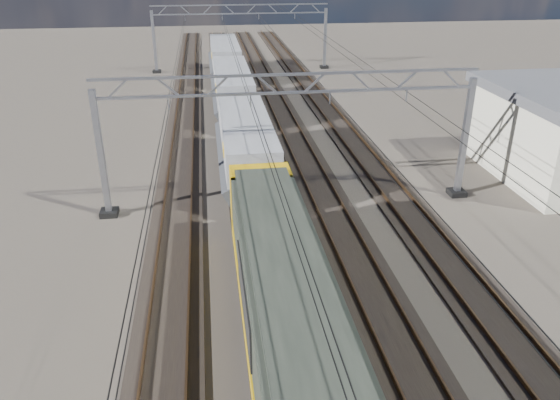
{
  "coord_description": "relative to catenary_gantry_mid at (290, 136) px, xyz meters",
  "views": [
    {
      "loc": [
        -4.12,
        -22.41,
        12.66
      ],
      "look_at": [
        -1.14,
        -0.46,
        2.4
      ],
      "focal_mm": 35.0,
      "sensor_mm": 36.0,
      "label": 1
    }
  ],
  "objects": [
    {
      "name": "ground",
      "position": [
        -0.0,
        -4.0,
        -3.91
      ],
      "size": [
        160.0,
        160.0,
        0.0
      ],
      "primitive_type": "plane",
      "color": "#2A2420",
      "rests_on": "ground"
    },
    {
      "name": "track_outer_west",
      "position": [
        -6.0,
        -4.0,
        -3.83
      ],
      "size": [
        2.6,
        140.0,
        0.3
      ],
      "color": "black",
      "rests_on": "ground"
    },
    {
      "name": "track_loco",
      "position": [
        -2.0,
        -4.0,
        -3.83
      ],
      "size": [
        2.6,
        140.0,
        0.3
      ],
      "color": "black",
      "rests_on": "ground"
    },
    {
      "name": "track_inner_east",
      "position": [
        2.0,
        -4.0,
        -3.83
      ],
      "size": [
        2.6,
        140.0,
        0.3
      ],
      "color": "black",
      "rests_on": "ground"
    },
    {
      "name": "track_outer_east",
      "position": [
        6.0,
        -4.0,
        -3.83
      ],
      "size": [
        2.6,
        140.0,
        0.3
      ],
      "color": "black",
      "rests_on": "ground"
    },
    {
      "name": "catenary_gantry_mid",
      "position": [
        0.0,
        0.0,
        0.0
      ],
      "size": [
        19.9,
        0.9,
        7.11
      ],
      "color": "gray",
      "rests_on": "ground"
    },
    {
      "name": "catenary_gantry_far",
      "position": [
        0.0,
        36.0,
        0.0
      ],
      "size": [
        19.9,
        0.9,
        7.11
      ],
      "color": "gray",
      "rests_on": "ground"
    },
    {
      "name": "overhead_wires",
      "position": [
        -0.0,
        4.0,
        1.84
      ],
      "size": [
        12.03,
        140.0,
        0.53
      ],
      "color": "black",
      "rests_on": "ground"
    },
    {
      "name": "locomotive",
      "position": [
        -2.0,
        -13.54,
        -1.58
      ],
      "size": [
        2.76,
        21.1,
        3.62
      ],
      "color": "black",
      "rests_on": "ground"
    },
    {
      "name": "hopper_wagon_lead",
      "position": [
        -2.0,
        4.15,
        -1.67
      ],
      "size": [
        3.38,
        13.0,
        3.25
      ],
      "color": "black",
      "rests_on": "ground"
    },
    {
      "name": "hopper_wagon_mid",
      "position": [
        -2.0,
        18.35,
        -1.67
      ],
      "size": [
        3.38,
        13.0,
        3.25
      ],
      "color": "black",
      "rests_on": "ground"
    },
    {
      "name": "hopper_wagon_third",
      "position": [
        -2.0,
        32.55,
        -1.67
      ],
      "size": [
        3.38,
        13.0,
        3.25
      ],
      "color": "black",
      "rests_on": "ground"
    }
  ]
}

